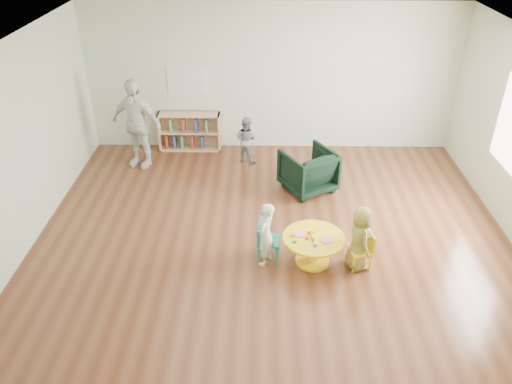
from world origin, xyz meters
TOP-DOWN VIEW (x-y plane):
  - room at (0.01, 0.00)m, footprint 7.10×7.00m
  - activity_table at (0.54, -0.70)m, footprint 0.84×0.84m
  - kid_chair_left at (-0.10, -0.60)m, footprint 0.35×0.35m
  - kid_chair_right at (1.21, -0.78)m, footprint 0.34×0.34m
  - bookshelf at (-1.61, 2.86)m, footprint 1.20×0.30m
  - alphabet_poster at (-1.60, 2.98)m, footprint 0.74×0.01m
  - armchair at (0.61, 1.28)m, footprint 1.08×1.09m
  - child_left at (-0.11, -0.72)m, footprint 0.34×0.40m
  - child_right at (1.13, -0.79)m, footprint 0.40×0.52m
  - toddler at (-0.47, 2.34)m, footprint 0.54×0.50m
  - adult_caretaker at (-2.44, 2.15)m, footprint 1.05×0.70m

SIDE VIEW (x-z plane):
  - kid_chair_right at x=1.21m, z-range 0.02..0.56m
  - activity_table at x=0.54m, z-range 0.06..0.53m
  - kid_chair_left at x=-0.10m, z-range 0.02..0.60m
  - armchair at x=0.61m, z-range 0.00..0.73m
  - bookshelf at x=-1.61m, z-range -0.01..0.74m
  - toddler at x=-0.47m, z-range 0.00..0.88m
  - child_left at x=-0.11m, z-range 0.00..0.94m
  - child_right at x=1.13m, z-range 0.00..0.95m
  - adult_caretaker at x=-2.44m, z-range 0.00..1.66m
  - alphabet_poster at x=-1.60m, z-range 1.08..1.62m
  - room at x=0.01m, z-range 0.49..3.29m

